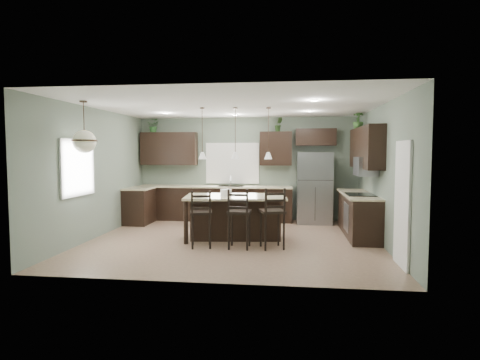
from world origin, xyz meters
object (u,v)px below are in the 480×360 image
object	(u,v)px
kitchen_island	(235,217)
bar_stool_left	(201,219)
refrigerator	(314,188)
bar_stool_center	(239,218)
bar_stool_right	(272,218)
serving_dish	(226,192)
plant_back_left	(154,126)

from	to	relation	value
kitchen_island	bar_stool_left	world-z (taller)	bar_stool_left
refrigerator	kitchen_island	bearing A→B (deg)	-130.19
refrigerator	kitchen_island	world-z (taller)	refrigerator
bar_stool_center	bar_stool_right	bearing A→B (deg)	6.71
kitchen_island	serving_dish	size ratio (longest dim) A/B	8.82
kitchen_island	plant_back_left	xyz separation A→B (m)	(-2.60, 2.34, 2.12)
bar_stool_right	bar_stool_left	bearing A→B (deg)	164.78
plant_back_left	kitchen_island	bearing A→B (deg)	-42.02
refrigerator	serving_dish	world-z (taller)	refrigerator
plant_back_left	bar_stool_left	bearing A→B (deg)	-57.57
kitchen_island	bar_stool_center	size ratio (longest dim) A/B	1.82
refrigerator	kitchen_island	size ratio (longest dim) A/B	0.87
kitchen_island	bar_stool_center	world-z (taller)	bar_stool_center
refrigerator	serving_dish	distance (m)	2.93
bar_stool_right	serving_dish	bearing A→B (deg)	124.46
refrigerator	bar_stool_right	world-z (taller)	refrigerator
bar_stool_center	serving_dish	bearing A→B (deg)	116.14
kitchen_island	bar_stool_center	distance (m)	0.89
refrigerator	kitchen_island	xyz separation A→B (m)	(-1.79, -2.12, -0.46)
bar_stool_left	plant_back_left	size ratio (longest dim) A/B	3.06
plant_back_left	bar_stool_center	bearing A→B (deg)	-48.96
serving_dish	bar_stool_right	xyz separation A→B (m)	(1.02, -0.78, -0.40)
serving_dish	bar_stool_right	distance (m)	1.35
refrigerator	plant_back_left	xyz separation A→B (m)	(-4.39, 0.21, 1.66)
serving_dish	plant_back_left	xyz separation A→B (m)	(-2.40, 2.36, 1.59)
bar_stool_left	bar_stool_center	size ratio (longest dim) A/B	0.97
serving_dish	bar_stool_center	bearing A→B (deg)	-65.01
serving_dish	bar_stool_left	size ratio (longest dim) A/B	0.21
bar_stool_left	plant_back_left	xyz separation A→B (m)	(-2.04, 3.21, 2.02)
bar_stool_right	plant_back_left	distance (m)	5.05
kitchen_island	bar_stool_left	xyz separation A→B (m)	(-0.55, -0.87, 0.10)
refrigerator	bar_stool_right	distance (m)	3.10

